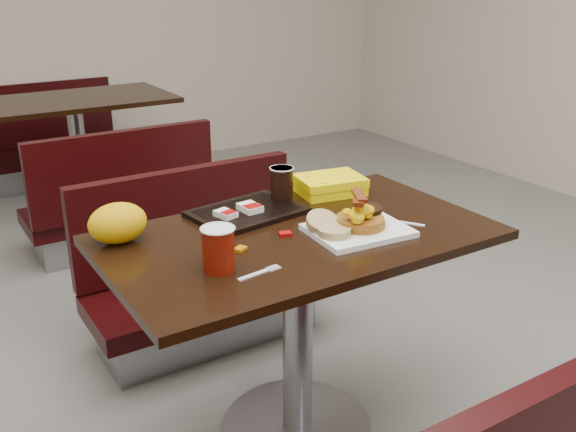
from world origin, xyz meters
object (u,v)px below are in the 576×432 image
platter (358,230)px  tray (247,212)px  table_far (79,156)px  hashbrown_sleeve_left (226,214)px  paper_bag (118,223)px  pancake_stack (360,221)px  knife (401,222)px  table_near (298,337)px  coffee_cup_far (282,183)px  fork (253,275)px  bench_far_s (114,187)px  coffee_cup_near (218,249)px  bench_near_n (207,265)px  hashbrown_sleeve_right (250,208)px  clamshell (330,185)px  bench_far_n (53,136)px

platter → tray: 0.39m
table_far → hashbrown_sleeve_left: (-0.15, -2.39, 0.40)m
paper_bag → table_far: bearing=78.2°
pancake_stack → hashbrown_sleeve_left: pancake_stack is taller
table_far → tray: (-0.06, -2.38, 0.38)m
table_far → paper_bag: bearing=-101.8°
platter → hashbrown_sleeve_left: 0.43m
platter → knife: 0.17m
hashbrown_sleeve_left → paper_bag: size_ratio=0.39×
table_near → table_far: (0.00, 2.60, 0.00)m
tray → knife: bearing=-48.2°
coffee_cup_far → paper_bag: (-0.60, -0.04, -0.01)m
knife → tray: tray is taller
pancake_stack → fork: (-0.44, -0.10, -0.03)m
fork → paper_bag: size_ratio=0.76×
knife → bench_far_s: bearing=155.4°
tray → coffee_cup_near: bearing=-136.7°
fork → knife: size_ratio=0.90×
coffee_cup_far → platter: bearing=-82.1°
platter → hashbrown_sleeve_left: size_ratio=4.28×
platter → paper_bag: 0.73m
hashbrown_sleeve_left → coffee_cup_far: (0.25, 0.06, 0.05)m
bench_far_s → hashbrown_sleeve_left: (-0.15, -1.69, 0.42)m
bench_near_n → pancake_stack: bearing=-77.9°
pancake_stack → tray: 0.39m
tray → hashbrown_sleeve_left: bearing=-176.7°
bench_far_s → coffee_cup_near: (-0.33, -2.01, 0.45)m
bench_far_s → coffee_cup_far: (0.10, -1.63, 0.46)m
bench_far_s → tray: (-0.06, -1.68, 0.40)m
bench_near_n → hashbrown_sleeve_left: bearing=-106.6°
table_near → pancake_stack: 0.45m
hashbrown_sleeve_right → table_far: bearing=84.7°
pancake_stack → coffee_cup_near: (-0.50, -0.02, 0.03)m
coffee_cup_near → clamshell: bearing=30.1°
pancake_stack → hashbrown_sleeve_right: (-0.22, 0.30, -0.01)m
fork → coffee_cup_far: 0.59m
bench_far_n → coffee_cup_far: size_ratio=9.17×
bench_far_n → knife: knife is taller
fork → tray: bearing=56.1°
tray → table_far: bearing=80.9°
platter → fork: size_ratio=2.19×
bench_far_n → tray: size_ratio=2.82×
coffee_cup_near → bench_far_s: bearing=80.7°
pancake_stack → bench_far_n: bearing=92.9°
platter → hashbrown_sleeve_right: 0.38m
bench_near_n → platter: 0.91m
table_near → coffee_cup_far: bearing=68.7°
table_near → coffee_cup_near: size_ratio=9.72×
knife → hashbrown_sleeve_left: 0.57m
pancake_stack → paper_bag: 0.74m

